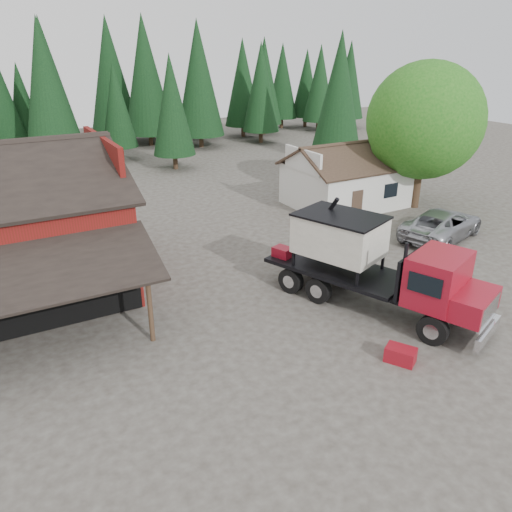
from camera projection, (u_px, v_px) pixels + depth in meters
ground at (296, 328)px, 21.13m from camera, size 120.00×120.00×0.00m
farmhouse at (347, 183)px, 36.74m from camera, size 8.60×6.42×4.65m
deciduous_tree at (425, 125)px, 34.45m from camera, size 8.00×8.00×10.20m
conifer_backdrop at (85, 153)px, 54.82m from camera, size 76.00×16.00×16.00m
near_pine_b at (172, 105)px, 45.57m from camera, size 3.96×3.96×10.40m
near_pine_c at (339, 90)px, 49.15m from camera, size 4.84×4.84×12.40m
near_pine_d at (47, 89)px, 43.69m from camera, size 5.28×5.28×13.40m
feed_truck at (373, 263)px, 22.09m from camera, size 6.23×10.62×4.66m
silver_car at (442, 224)px, 30.58m from camera, size 7.14×4.81×1.82m
equip_box at (400, 355)px, 18.83m from camera, size 1.16×1.30×0.60m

